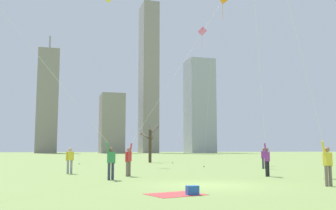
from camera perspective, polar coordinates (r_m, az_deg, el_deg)
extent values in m
plane|color=#7A934C|center=(16.67, 5.75, -11.82)|extent=(400.00, 400.00, 0.00)
cylinder|color=#33384C|center=(19.64, -8.24, -9.75)|extent=(0.14, 0.14, 0.85)
cylinder|color=#33384C|center=(19.52, -8.78, -9.76)|extent=(0.14, 0.14, 0.85)
cube|color=#338C4C|center=(19.55, -8.47, -7.72)|extent=(0.39, 0.33, 0.54)
sphere|color=brown|center=(19.55, -8.45, -6.58)|extent=(0.22, 0.22, 0.22)
cylinder|color=#338C4C|center=(19.67, -7.97, -7.82)|extent=(0.09, 0.09, 0.55)
cylinder|color=#338C4C|center=(19.43, -8.96, -6.32)|extent=(0.22, 0.17, 0.56)
cylinder|color=silver|center=(18.59, -20.17, 8.70)|extent=(7.71, 2.80, 8.92)
cylinder|color=black|center=(22.68, 14.69, -9.17)|extent=(0.14, 0.14, 0.85)
cylinder|color=black|center=(22.47, 14.47, -9.21)|extent=(0.14, 0.14, 0.85)
cube|color=purple|center=(22.55, 14.53, -7.43)|extent=(0.39, 0.36, 0.54)
sphere|color=#9E7051|center=(22.55, 14.50, -6.44)|extent=(0.22, 0.22, 0.22)
cylinder|color=purple|center=(22.75, 14.74, -7.49)|extent=(0.09, 0.09, 0.55)
cylinder|color=purple|center=(22.35, 14.28, -6.23)|extent=(0.22, 0.19, 0.56)
cylinder|color=silver|center=(19.69, 13.03, 11.58)|extent=(4.09, 6.06, 11.54)
cylinder|color=#726656|center=(17.54, 23.02, -9.68)|extent=(0.14, 0.14, 0.85)
cylinder|color=#726656|center=(17.38, 22.53, -9.73)|extent=(0.14, 0.14, 0.85)
cube|color=yellow|center=(17.43, 22.67, -7.43)|extent=(0.37, 0.25, 0.54)
sphere|color=#9E7051|center=(17.42, 22.61, -6.15)|extent=(0.22, 0.22, 0.22)
cylinder|color=yellow|center=(17.58, 23.14, -7.50)|extent=(0.09, 0.09, 0.55)
cylinder|color=yellow|center=(17.27, 22.13, -5.89)|extent=(0.21, 0.12, 0.56)
cylinder|color=#726656|center=(22.00, -6.11, -9.44)|extent=(0.14, 0.14, 0.85)
cylinder|color=#726656|center=(22.17, -5.75, -9.42)|extent=(0.14, 0.14, 0.85)
cube|color=red|center=(22.06, -5.91, -7.62)|extent=(0.39, 0.38, 0.54)
sphere|color=#9E7051|center=(22.06, -5.90, -6.61)|extent=(0.22, 0.22, 0.22)
cylinder|color=red|center=(21.90, -6.26, -7.71)|extent=(0.09, 0.09, 0.55)
cylinder|color=red|center=(22.23, -5.56, -6.40)|extent=(0.21, 0.20, 0.56)
cylinder|color=orange|center=(28.80, 8.12, 13.66)|extent=(0.02, 0.02, 1.29)
cylinder|color=silver|center=(25.00, 2.24, 6.35)|extent=(7.21, 2.58, 10.57)
cylinder|color=gray|center=(25.07, -14.20, -8.92)|extent=(0.14, 0.14, 0.85)
cylinder|color=gray|center=(25.00, -14.69, -8.92)|extent=(0.14, 0.14, 0.85)
cube|color=yellow|center=(25.01, -14.40, -7.33)|extent=(0.38, 0.28, 0.54)
sphere|color=tan|center=(25.01, -14.37, -6.44)|extent=(0.22, 0.22, 0.22)
cylinder|color=yellow|center=(25.07, -13.94, -7.42)|extent=(0.09, 0.09, 0.55)
cylinder|color=yellow|center=(24.96, -14.87, -7.39)|extent=(0.09, 0.09, 0.55)
cylinder|color=#33384C|center=(31.36, 13.96, -8.43)|extent=(0.14, 0.14, 0.85)
cylinder|color=#33384C|center=(31.24, 14.30, -8.43)|extent=(0.14, 0.14, 0.85)
cube|color=purple|center=(31.28, 14.09, -7.16)|extent=(0.33, 0.39, 0.54)
sphere|color=brown|center=(31.28, 14.07, -6.44)|extent=(0.22, 0.22, 0.22)
cylinder|color=purple|center=(31.41, 13.78, -7.22)|extent=(0.09, 0.09, 0.55)
cylinder|color=purple|center=(31.17, 14.41, -7.21)|extent=(0.09, 0.09, 0.55)
cylinder|color=silver|center=(41.22, -10.90, 3.89)|extent=(2.68, 0.18, 17.83)
cylinder|color=#3F3833|center=(40.57, -13.09, -8.54)|extent=(0.10, 0.10, 0.08)
cube|color=pink|center=(45.68, 5.14, 10.90)|extent=(1.04, 0.37, 1.06)
cylinder|color=black|center=(45.68, 5.14, 10.90)|extent=(0.03, 0.26, 0.68)
cylinder|color=pink|center=(45.48, 5.10, 9.46)|extent=(0.02, 0.02, 1.51)
cylinder|color=silver|center=(43.49, 2.98, 1.49)|extent=(3.60, 0.22, 15.21)
cylinder|color=#3F3833|center=(42.64, 0.68, -8.61)|extent=(0.10, 0.10, 0.08)
cylinder|color=silver|center=(35.82, 6.54, 8.85)|extent=(2.34, 1.38, 22.02)
cylinder|color=#3F3833|center=(33.50, 5.37, -9.12)|extent=(0.10, 0.10, 0.08)
cube|color=#CC3838|center=(13.29, 1.12, -13.16)|extent=(2.12, 1.84, 0.01)
cube|color=#2659B2|center=(13.14, 3.65, -12.55)|extent=(0.40, 0.28, 0.30)
cylinder|color=#423326|center=(44.87, -2.69, -6.15)|extent=(0.35, 0.35, 3.77)
cylinder|color=#423326|center=(45.67, -3.36, -4.66)|extent=(0.86, 1.85, 1.01)
cylinder|color=#423326|center=(45.63, -2.80, -3.67)|extent=(0.26, 1.50, 1.43)
cylinder|color=#423326|center=(45.48, -3.43, -4.60)|extent=(1.01, 1.47, 0.60)
cylinder|color=#423326|center=(45.54, -2.04, -3.72)|extent=(1.41, 1.13, 1.13)
cylinder|color=#423326|center=(44.33, -2.50, -5.31)|extent=(0.14, 1.22, 0.92)
cube|color=gray|center=(153.58, -8.37, -2.76)|extent=(9.06, 11.73, 23.33)
cube|color=#9EA3AD|center=(168.69, 4.72, -0.16)|extent=(11.23, 11.56, 40.89)
cube|color=gray|center=(164.96, -17.47, 0.54)|extent=(8.37, 11.47, 42.40)
cylinder|color=#99999E|center=(169.62, -17.18, 8.75)|extent=(0.80, 0.80, 6.45)
cube|color=gray|center=(163.92, -2.90, 4.11)|extent=(6.73, 11.10, 64.04)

